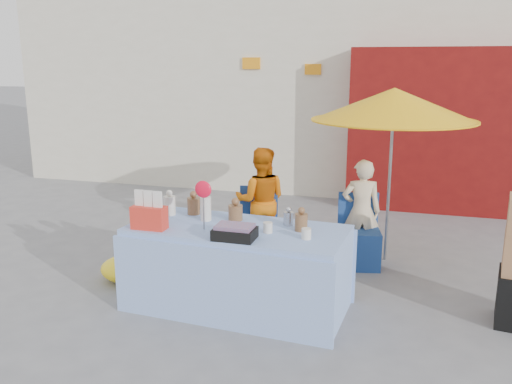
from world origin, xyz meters
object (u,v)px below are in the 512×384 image
(chair_right, at_px, (358,245))
(vendor_orange, at_px, (261,201))
(market_table, at_px, (237,266))
(umbrella, at_px, (394,105))
(vendor_beige, at_px, (361,212))
(chair_left, at_px, (258,236))

(chair_right, bearing_deg, vendor_orange, 162.16)
(market_table, xyz_separation_m, vendor_orange, (-0.21, 1.60, 0.25))
(vendor_orange, bearing_deg, umbrella, 173.84)
(market_table, relative_size, vendor_beige, 1.75)
(vendor_beige, bearing_deg, chair_right, 76.95)
(vendor_orange, xyz_separation_m, umbrella, (1.55, 0.15, 1.21))
(market_table, height_order, chair_right, market_table)
(chair_right, relative_size, umbrella, 0.41)
(vendor_orange, bearing_deg, vendor_beige, 168.32)
(vendor_beige, bearing_deg, market_table, 45.25)
(chair_right, xyz_separation_m, vendor_orange, (-1.25, 0.13, 0.42))
(market_table, xyz_separation_m, chair_left, (-0.21, 1.47, -0.17))
(market_table, bearing_deg, chair_right, 58.75)
(umbrella, bearing_deg, vendor_orange, -174.47)
(vendor_orange, height_order, umbrella, umbrella)
(chair_left, xyz_separation_m, vendor_beige, (1.25, 0.13, 0.38))
(market_table, bearing_deg, vendor_beige, 61.00)
(vendor_beige, bearing_deg, umbrella, -165.12)
(umbrella, bearing_deg, market_table, -127.47)
(chair_right, distance_m, vendor_orange, 1.32)
(chair_right, bearing_deg, umbrella, 31.50)
(chair_right, height_order, vendor_orange, vendor_orange)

